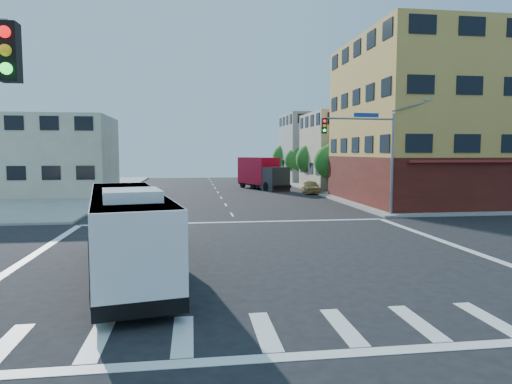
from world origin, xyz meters
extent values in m
plane|color=black|center=(0.00, 0.00, 0.00)|extent=(120.00, 120.00, 0.00)
cube|color=gray|center=(35.00, 35.00, 0.07)|extent=(50.00, 50.00, 0.15)
cube|color=gold|center=(20.00, 18.50, 7.00)|extent=(18.00, 15.00, 14.00)
cube|color=#5B1B14|center=(20.00, 18.50, 2.00)|extent=(18.09, 15.08, 4.00)
cube|color=maroon|center=(20.00, 11.40, 3.60)|extent=(16.00, 1.60, 0.51)
cube|color=#B8A98D|center=(17.00, 34.00, 4.50)|extent=(12.00, 10.00, 9.00)
cube|color=gray|center=(17.00, 48.00, 5.00)|extent=(12.00, 10.00, 10.00)
cube|color=beige|center=(-17.00, 30.00, 4.00)|extent=(12.00, 10.00, 8.00)
cylinder|color=slate|center=(10.80, 10.80, 3.50)|extent=(0.18, 0.18, 7.00)
cylinder|color=slate|center=(8.30, 10.55, 6.60)|extent=(5.01, 0.62, 0.12)
cube|color=black|center=(5.80, 10.30, 6.10)|extent=(0.32, 0.30, 1.00)
sphere|color=#FF0C0C|center=(5.80, 10.13, 6.40)|extent=(0.20, 0.20, 0.20)
sphere|color=yellow|center=(5.80, 10.13, 6.10)|extent=(0.20, 0.20, 0.20)
sphere|color=#19FF33|center=(5.80, 10.13, 5.80)|extent=(0.20, 0.20, 0.20)
cube|color=navy|center=(8.80, 10.60, 6.85)|extent=(1.80, 0.22, 0.28)
cube|color=gray|center=(13.30, 11.05, 8.00)|extent=(0.50, 0.22, 0.14)
cube|color=black|center=(-5.80, -10.30, 6.10)|extent=(0.32, 0.30, 1.00)
sphere|color=#FF0C0C|center=(-5.80, -10.47, 6.40)|extent=(0.20, 0.20, 0.20)
sphere|color=yellow|center=(-5.80, -10.47, 6.10)|extent=(0.20, 0.20, 0.20)
sphere|color=#19FF33|center=(-5.80, -10.47, 5.80)|extent=(0.20, 0.20, 0.20)
cylinder|color=#331D12|center=(11.80, 28.00, 0.96)|extent=(0.28, 0.28, 1.92)
sphere|color=#225F1B|center=(11.80, 28.00, 3.37)|extent=(3.60, 3.60, 3.60)
sphere|color=#225F1B|center=(12.20, 27.70, 4.27)|extent=(2.52, 2.52, 2.52)
cylinder|color=#331D12|center=(11.80, 36.00, 1.00)|extent=(0.28, 0.28, 1.99)
sphere|color=#225F1B|center=(11.80, 36.00, 3.51)|extent=(3.80, 3.80, 3.80)
sphere|color=#225F1B|center=(12.20, 35.70, 4.46)|extent=(2.66, 2.66, 2.66)
cylinder|color=#331D12|center=(11.80, 44.00, 0.94)|extent=(0.28, 0.28, 1.89)
sphere|color=#225F1B|center=(11.80, 44.00, 3.25)|extent=(3.40, 3.40, 3.40)
sphere|color=#225F1B|center=(12.20, 43.70, 4.10)|extent=(2.38, 2.38, 2.38)
cylinder|color=#331D12|center=(11.80, 52.00, 1.01)|extent=(0.28, 0.28, 2.03)
sphere|color=#225F1B|center=(11.80, 52.00, 3.63)|extent=(4.00, 4.00, 4.00)
sphere|color=#225F1B|center=(12.20, 51.70, 4.63)|extent=(2.80, 2.80, 2.80)
cube|color=black|center=(-5.07, -2.10, 0.51)|extent=(4.45, 11.35, 0.42)
cube|color=white|center=(-5.07, -2.10, 1.64)|extent=(4.43, 11.32, 2.63)
cube|color=black|center=(-5.07, -2.10, 1.80)|extent=(4.41, 11.00, 1.15)
cube|color=black|center=(-6.12, 3.28, 1.71)|extent=(2.14, 0.47, 1.25)
cube|color=#E5590C|center=(-6.12, 3.31, 2.63)|extent=(1.74, 0.38, 0.26)
cube|color=white|center=(-5.07, -2.10, 2.90)|extent=(4.34, 11.10, 0.11)
cube|color=white|center=(-4.54, -4.81, 3.12)|extent=(2.01, 2.31, 0.33)
cube|color=#057B2B|center=(-6.15, -2.78, 0.97)|extent=(0.99, 4.99, 0.26)
cube|color=#057B2B|center=(-3.81, -2.32, 0.97)|extent=(0.99, 4.99, 0.26)
cylinder|color=black|center=(-6.83, 1.17, 0.48)|extent=(0.46, 1.00, 0.96)
cylinder|color=#99999E|center=(-6.96, 1.15, 0.48)|extent=(0.13, 0.48, 0.48)
cylinder|color=black|center=(-4.66, 1.59, 0.48)|extent=(0.46, 1.00, 0.96)
cylinder|color=#99999E|center=(-4.54, 1.62, 0.48)|extent=(0.13, 0.48, 0.48)
cylinder|color=black|center=(-5.47, -5.79, 0.48)|extent=(0.46, 1.00, 0.96)
cylinder|color=#99999E|center=(-5.60, -5.81, 0.48)|extent=(0.13, 0.48, 0.48)
cylinder|color=black|center=(-3.31, -5.36, 0.48)|extent=(0.46, 1.00, 0.96)
cylinder|color=#99999E|center=(-3.18, -5.34, 0.48)|extent=(0.13, 0.48, 0.48)
cube|color=black|center=(6.58, 31.76, 1.35)|extent=(3.08, 3.02, 2.71)
cube|color=black|center=(6.95, 30.84, 1.77)|extent=(2.06, 0.90, 1.04)
cube|color=#A80219|center=(5.10, 35.43, 2.19)|extent=(4.50, 6.34, 3.12)
cube|color=black|center=(5.57, 34.27, 0.57)|extent=(5.24, 8.58, 0.31)
cylinder|color=black|center=(5.49, 31.55, 0.52)|extent=(0.66, 1.07, 1.04)
cylinder|color=black|center=(7.52, 32.36, 0.52)|extent=(0.66, 1.07, 1.04)
cylinder|color=black|center=(4.36, 34.34, 0.52)|extent=(0.66, 1.07, 1.04)
cylinder|color=black|center=(6.39, 35.16, 0.52)|extent=(0.66, 1.07, 1.04)
cylinder|color=black|center=(3.39, 36.76, 0.52)|extent=(0.66, 1.07, 1.04)
cylinder|color=black|center=(5.41, 37.57, 0.52)|extent=(0.66, 1.07, 1.04)
imported|color=tan|center=(9.75, 28.31, 0.70)|extent=(2.07, 4.27, 1.40)
camera|label=1|loc=(-2.72, -18.76, 4.41)|focal=32.00mm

